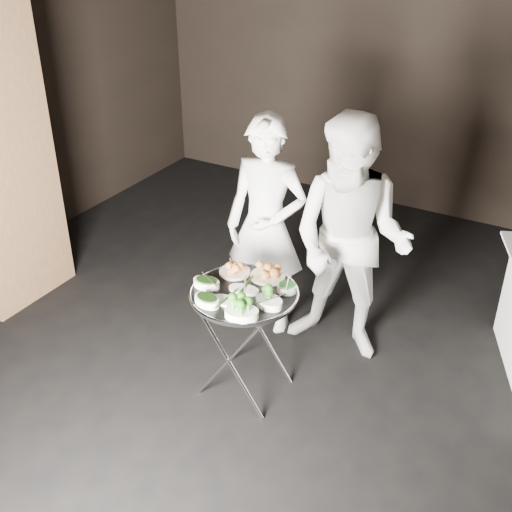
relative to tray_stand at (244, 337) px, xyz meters
The scene contains 16 objects.
floor 0.51m from the tray_stand, 50.32° to the right, with size 6.00×7.00×0.05m, color black.
wall_back 3.51m from the tray_stand, 87.30° to the left, with size 6.00×0.05×3.00m, color black.
tray_stand is the anchor object (origin of this frame).
serving_tray 0.34m from the tray_stand, ahead, with size 0.68×0.68×0.04m.
potato_plate_a 0.44m from the tray_stand, 135.61° to the left, with size 0.20×0.20×0.07m.
potato_plate_b 0.44m from the tray_stand, 78.31° to the left, with size 0.23×0.23×0.08m.
greens_bowl 0.46m from the tray_stand, 31.94° to the left, with size 0.12×0.12×0.07m.
asparagus_plate_a 0.36m from the tray_stand, 121.73° to the left, with size 0.21×0.14×0.04m.
asparagus_plate_b 0.39m from the tray_stand, 102.63° to the right, with size 0.19×0.11×0.04m.
spinach_bowl_a 0.45m from the tray_stand, 164.86° to the right, with size 0.18×0.12×0.07m.
spinach_bowl_b 0.46m from the tray_stand, 118.93° to the right, with size 0.19×0.14×0.07m.
broccoli_bowl_a 0.43m from the tray_stand, 14.58° to the right, with size 0.20×0.16×0.07m.
broccoli_bowl_b 0.47m from the tray_stand, 62.02° to the right, with size 0.24×0.21×0.08m.
serving_utensils 0.40m from the tray_stand, 76.29° to the left, with size 0.58×0.45×0.01m.
waiter_left 0.88m from the tray_stand, 108.86° to the left, with size 0.60×0.39×1.65m, color white.
waiter_right 0.95m from the tray_stand, 62.14° to the left, with size 0.85×0.66×1.75m, color white.
Camera 1 is at (1.55, -2.65, 2.93)m, focal length 45.00 mm.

